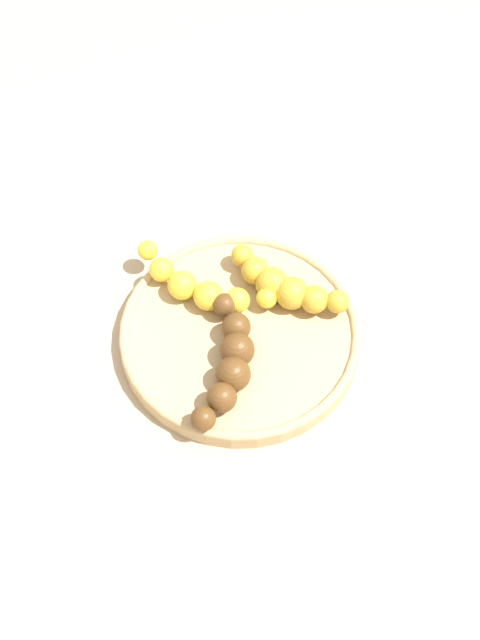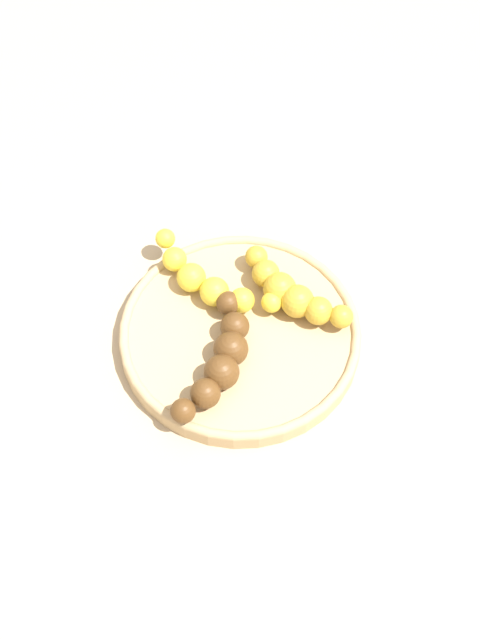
{
  "view_description": "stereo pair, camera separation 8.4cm",
  "coord_description": "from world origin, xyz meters",
  "px_view_note": "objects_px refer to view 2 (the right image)",
  "views": [
    {
      "loc": [
        -0.21,
        0.42,
        0.74
      ],
      "look_at": [
        0.0,
        0.0,
        0.04
      ],
      "focal_mm": 47.12,
      "sensor_mm": 36.0,
      "label": 1
    },
    {
      "loc": [
        -0.28,
        0.38,
        0.74
      ],
      "look_at": [
        0.0,
        0.0,
        0.04
      ],
      "focal_mm": 47.12,
      "sensor_mm": 36.0,
      "label": 2
    }
  ],
  "objects_px": {
    "banana_spotted": "(291,292)",
    "banana_overripe": "(221,359)",
    "fruit_bowl": "(240,334)",
    "banana_yellow": "(207,280)"
  },
  "relations": [
    {
      "from": "banana_spotted",
      "to": "banana_overripe",
      "type": "height_order",
      "value": "same"
    },
    {
      "from": "fruit_bowl",
      "to": "banana_yellow",
      "type": "bearing_deg",
      "value": -19.67
    },
    {
      "from": "banana_spotted",
      "to": "fruit_bowl",
      "type": "bearing_deg",
      "value": -14.37
    },
    {
      "from": "banana_yellow",
      "to": "banana_overripe",
      "type": "height_order",
      "value": "banana_overripe"
    },
    {
      "from": "banana_overripe",
      "to": "banana_spotted",
      "type": "bearing_deg",
      "value": 66.67
    },
    {
      "from": "fruit_bowl",
      "to": "banana_spotted",
      "type": "bearing_deg",
      "value": -109.56
    },
    {
      "from": "banana_spotted",
      "to": "banana_yellow",
      "type": "height_order",
      "value": "banana_spotted"
    },
    {
      "from": "banana_spotted",
      "to": "banana_overripe",
      "type": "bearing_deg",
      "value": 0.07
    },
    {
      "from": "fruit_bowl",
      "to": "banana_overripe",
      "type": "xyz_separation_m",
      "value": [
        -0.01,
        0.05,
        0.02
      ]
    },
    {
      "from": "banana_spotted",
      "to": "banana_overripe",
      "type": "xyz_separation_m",
      "value": [
        0.01,
        0.11,
        0.0
      ]
    }
  ]
}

